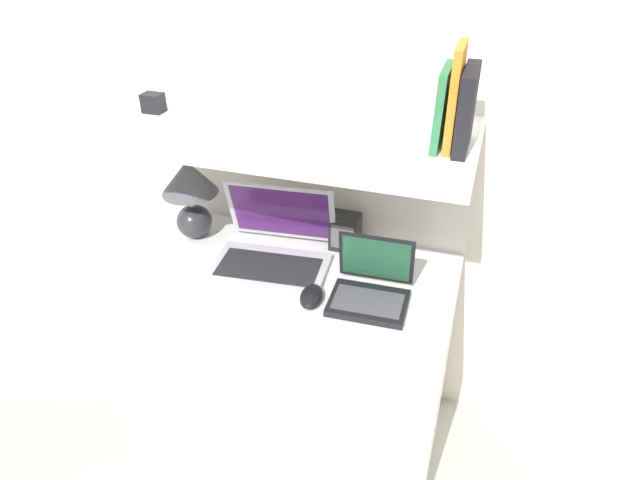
% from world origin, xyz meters
% --- Properties ---
extents(wall_back, '(6.00, 0.05, 2.40)m').
position_xyz_m(wall_back, '(0.00, 0.64, 1.20)').
color(wall_back, silver).
rests_on(wall_back, ground_plane).
extents(desk, '(1.05, 0.58, 0.72)m').
position_xyz_m(desk, '(0.00, 0.29, 0.36)').
color(desk, white).
rests_on(desk, ground_plane).
extents(back_riser, '(1.05, 0.04, 1.15)m').
position_xyz_m(back_riser, '(0.00, 0.60, 0.58)').
color(back_riser, silver).
rests_on(back_riser, ground_plane).
extents(shelf, '(1.05, 0.52, 0.03)m').
position_xyz_m(shelf, '(0.00, 0.36, 1.17)').
color(shelf, white).
rests_on(shelf, back_riser).
extents(table_lamp, '(0.19, 0.19, 0.28)m').
position_xyz_m(table_lamp, '(-0.38, 0.42, 0.89)').
color(table_lamp, '#2D2D33').
rests_on(table_lamp, desk).
extents(laptop_large, '(0.39, 0.34, 0.24)m').
position_xyz_m(laptop_large, '(-0.06, 0.35, 0.77)').
color(laptop_large, silver).
rests_on(laptop_large, desk).
extents(laptop_small, '(0.23, 0.21, 0.18)m').
position_xyz_m(laptop_small, '(0.28, 0.25, 0.76)').
color(laptop_small, black).
rests_on(laptop_small, desk).
extents(computer_mouse, '(0.08, 0.12, 0.03)m').
position_xyz_m(computer_mouse, '(0.12, 0.19, 0.74)').
color(computer_mouse, black).
rests_on(computer_mouse, desk).
extents(router_box, '(0.10, 0.08, 0.12)m').
position_xyz_m(router_box, '(0.13, 0.50, 0.78)').
color(router_box, black).
rests_on(router_box, desk).
extents(book_black, '(0.04, 0.18, 0.21)m').
position_xyz_m(book_black, '(0.48, 0.36, 1.28)').
color(book_black, black).
rests_on(book_black, shelf).
extents(book_orange, '(0.02, 0.15, 0.26)m').
position_xyz_m(book_orange, '(0.44, 0.36, 1.31)').
color(book_orange, orange).
rests_on(book_orange, shelf).
extents(book_green, '(0.03, 0.16, 0.20)m').
position_xyz_m(book_green, '(0.41, 0.36, 1.28)').
color(book_green, '#2D7042').
rests_on(book_green, shelf).
extents(shelf_gadget, '(0.06, 0.05, 0.06)m').
position_xyz_m(shelf_gadget, '(-0.43, 0.36, 1.21)').
color(shelf_gadget, black).
rests_on(shelf_gadget, shelf).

